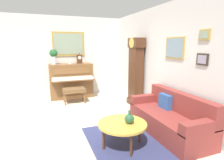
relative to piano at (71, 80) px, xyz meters
name	(u,v)px	position (x,y,z in m)	size (l,w,h in m)	color
ground_plane	(68,125)	(2.23, -0.43, -0.65)	(6.40, 6.00, 0.10)	beige
wall_left	(57,57)	(-0.37, -0.42, 0.81)	(0.13, 4.90, 2.80)	silver
wall_back	(157,61)	(2.24, 1.97, 0.80)	(5.30, 0.13, 2.80)	silver
area_rug	(134,145)	(3.67, 0.56, -0.60)	(2.10, 1.50, 0.01)	navy
piano	(71,80)	(0.00, 0.00, 0.00)	(0.87, 1.44, 1.18)	brown
piano_bench	(74,91)	(0.72, -0.03, -0.19)	(0.42, 0.70, 0.48)	brown
grandfather_clock	(136,74)	(1.52, 1.71, 0.37)	(0.52, 0.34, 2.03)	#4C2B19
couch	(170,118)	(3.45, 1.52, -0.29)	(1.90, 0.80, 0.84)	maroon
coffee_table	(122,125)	(3.59, 0.37, -0.19)	(0.88, 0.88, 0.44)	gold
mantel_clock	(79,58)	(0.00, 0.31, 0.76)	(0.13, 0.18, 0.38)	#4C2B19
flower_vase	(54,55)	(0.00, -0.54, 0.90)	(0.26, 0.26, 0.58)	silver
teacup	(70,63)	(0.11, -0.03, 0.61)	(0.12, 0.12, 0.06)	#ADC6D6
green_jug	(129,119)	(3.65, 0.47, -0.07)	(0.17, 0.17, 0.24)	#234C33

